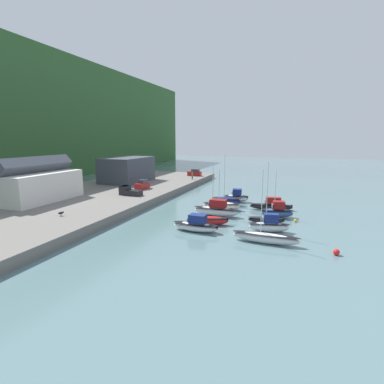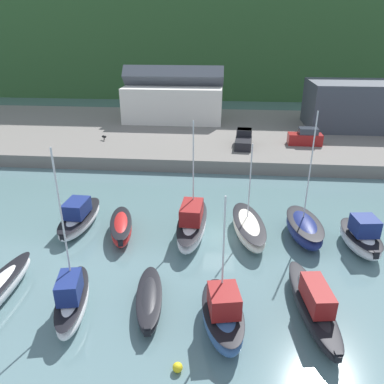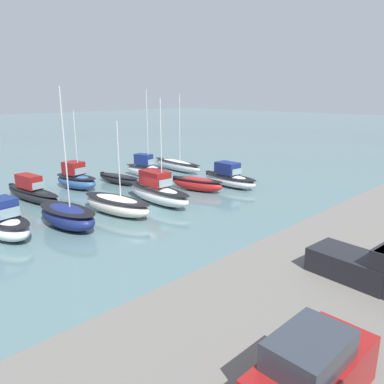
% 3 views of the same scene
% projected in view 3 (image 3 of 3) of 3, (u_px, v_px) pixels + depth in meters
% --- Properties ---
extents(ground_plane, '(320.00, 320.00, 0.00)m').
position_uv_depth(ground_plane, '(139.00, 208.00, 31.97)').
color(ground_plane, slate).
extents(moored_boat_0, '(2.54, 6.97, 2.51)m').
position_uv_depth(moored_boat_0, '(229.00, 178.00, 39.39)').
color(moored_boat_0, white).
rests_on(moored_boat_0, ground_plane).
extents(moored_boat_1, '(3.04, 5.98, 1.37)m').
position_uv_depth(moored_boat_1, '(197.00, 184.00, 37.55)').
color(moored_boat_1, red).
rests_on(moored_boat_1, ground_plane).
extents(moored_boat_2, '(2.51, 8.12, 9.14)m').
position_uv_depth(moored_boat_2, '(158.00, 191.00, 33.24)').
color(moored_boat_2, silver).
rests_on(moored_boat_2, ground_plane).
extents(moored_boat_3, '(3.32, 7.28, 7.52)m').
position_uv_depth(moored_boat_3, '(117.00, 205.00, 30.15)').
color(moored_boat_3, white).
rests_on(moored_boat_3, ground_plane).
extents(moored_boat_4, '(3.02, 6.12, 9.98)m').
position_uv_depth(moored_boat_4, '(67.00, 216.00, 27.09)').
color(moored_boat_4, navy).
rests_on(moored_boat_4, ground_plane).
extents(moored_boat_5, '(2.88, 5.43, 2.73)m').
position_uv_depth(moored_boat_5, '(4.00, 224.00, 25.20)').
color(moored_boat_5, white).
rests_on(moored_boat_5, ground_plane).
extents(moored_boat_6, '(2.01, 8.68, 9.42)m').
position_uv_depth(moored_boat_6, '(177.00, 165.00, 47.41)').
color(moored_boat_6, silver).
rests_on(moored_boat_6, ground_plane).
extents(moored_boat_7, '(2.75, 6.03, 9.95)m').
position_uv_depth(moored_boat_7, '(145.00, 168.00, 43.90)').
color(moored_boat_7, white).
rests_on(moored_boat_7, ground_plane).
extents(moored_boat_8, '(2.40, 5.89, 1.02)m').
position_uv_depth(moored_boat_8, '(119.00, 179.00, 40.48)').
color(moored_boat_8, black).
rests_on(moored_boat_8, ground_plane).
extents(moored_boat_9, '(3.14, 5.77, 7.89)m').
position_uv_depth(moored_boat_9, '(76.00, 179.00, 38.31)').
color(moored_boat_9, '#33568E').
rests_on(moored_boat_9, ground_plane).
extents(moored_boat_10, '(2.61, 8.11, 2.40)m').
position_uv_depth(moored_boat_10, '(32.00, 192.00, 33.90)').
color(moored_boat_10, black).
rests_on(moored_boat_10, ground_plane).
extents(parked_car_1, '(4.22, 1.85, 2.16)m').
position_uv_depth(parked_car_1, '(312.00, 374.00, 9.78)').
color(parked_car_1, maroon).
rests_on(parked_car_1, quay_promenade).
extents(pickup_truck_0, '(2.30, 4.86, 1.90)m').
position_uv_depth(pickup_truck_0, '(376.00, 268.00, 15.94)').
color(pickup_truck_0, black).
rests_on(pickup_truck_0, quay_promenade).
extents(mooring_buoy_0, '(0.50, 0.50, 0.50)m').
position_uv_depth(mooring_buoy_0, '(80.00, 178.00, 42.01)').
color(mooring_buoy_0, yellow).
rests_on(mooring_buoy_0, ground_plane).
extents(mooring_buoy_1, '(0.74, 0.74, 0.74)m').
position_uv_depth(mooring_buoy_1, '(145.00, 159.00, 53.98)').
color(mooring_buoy_1, red).
rests_on(mooring_buoy_1, ground_plane).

